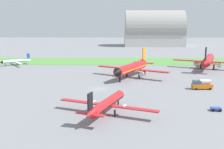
% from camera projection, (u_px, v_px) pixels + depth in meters
% --- Properties ---
extents(ground_plane, '(600.00, 600.00, 0.00)m').
position_uv_depth(ground_plane, '(99.00, 89.00, 86.91)').
color(ground_plane, gray).
extents(grass_taxiway_strip, '(360.00, 28.00, 0.08)m').
position_uv_depth(grass_taxiway_strip, '(107.00, 61.00, 148.68)').
color(grass_taxiway_strip, '#549342').
rests_on(grass_taxiway_strip, ground_plane).
extents(airplane_foreground_turboprop, '(23.87, 20.68, 7.50)m').
position_uv_depth(airplane_foreground_turboprop, '(107.00, 103.00, 62.32)').
color(airplane_foreground_turboprop, red).
rests_on(airplane_foreground_turboprop, ground_plane).
extents(airplane_parked_jet_far, '(30.13, 29.97, 11.29)m').
position_uv_depth(airplane_parked_jet_far, '(208.00, 60.00, 123.24)').
color(airplane_parked_jet_far, red).
rests_on(airplane_parked_jet_far, ground_plane).
extents(airplane_taxiing_turboprop, '(13.85, 15.66, 5.56)m').
position_uv_depth(airplane_taxiing_turboprop, '(16.00, 61.00, 134.63)').
color(airplane_taxiing_turboprop, white).
rests_on(airplane_taxiing_turboprop, ground_plane).
extents(airplane_midfield_jet, '(27.79, 27.73, 10.77)m').
position_uv_depth(airplane_midfield_jet, '(132.00, 68.00, 104.49)').
color(airplane_midfield_jet, red).
rests_on(airplane_midfield_jet, ground_plane).
extents(baggage_cart_near_gate, '(2.52, 1.94, 0.90)m').
position_uv_depth(baggage_cart_near_gate, '(216.00, 109.00, 65.32)').
color(baggage_cart_near_gate, '#334FB2').
rests_on(baggage_cart_near_gate, ground_plane).
extents(fuel_truck_midfield, '(6.63, 2.94, 3.29)m').
position_uv_depth(fuel_truck_midfield, '(202.00, 84.00, 86.41)').
color(fuel_truck_midfield, orange).
rests_on(fuel_truck_midfield, ground_plane).
extents(hangar_distant, '(53.71, 31.20, 32.29)m').
position_uv_depth(hangar_distant, '(154.00, 31.00, 243.41)').
color(hangar_distant, '#BCB7B2').
rests_on(hangar_distant, ground_plane).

